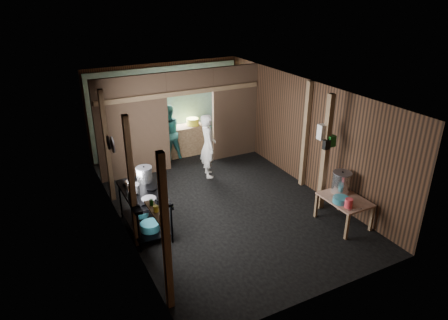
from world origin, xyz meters
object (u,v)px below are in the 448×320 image
pink_bucket (349,203)px  cook (208,146)px  prep_table (343,211)px  gas_range (145,211)px  stock_pot (341,183)px  stove_pot_large (144,175)px  yellow_tub (193,122)px

pink_bucket → cook: (-1.31, 3.66, 0.15)m
cook → prep_table: bearing=-142.9°
gas_range → cook: cook is taller
prep_table → gas_range: bearing=155.9°
prep_table → stock_pot: 0.59m
stove_pot_large → gas_range: bearing=-112.0°
pink_bucket → prep_table: bearing=56.9°
pink_bucket → yellow_tub: yellow_tub is taller
prep_table → pink_bucket: bearing=-123.1°
stock_pot → prep_table: bearing=-113.8°
stock_pot → yellow_tub: (-1.34, 4.71, 0.15)m
gas_range → prep_table: size_ratio=1.49×
gas_range → pink_bucket: bearing=-29.0°
gas_range → yellow_tub: yellow_tub is taller
yellow_tub → cook: cook is taller
gas_range → stove_pot_large: stove_pot_large is taller
stove_pot_large → stock_pot: size_ratio=0.72×
stove_pot_large → yellow_tub: stove_pot_large is taller
gas_range → stove_pot_large: bearing=68.0°
pink_bucket → cook: bearing=109.7°
gas_range → pink_bucket: (3.52, -1.95, 0.24)m
prep_table → yellow_tub: bearing=103.7°
stove_pot_large → yellow_tub: (2.32, 2.91, -0.07)m
gas_range → stove_pot_large: size_ratio=4.41×
stove_pot_large → cook: (2.04, 1.28, -0.20)m
stove_pot_large → pink_bucket: size_ratio=1.82×
yellow_tub → gas_range: bearing=-126.8°
stock_pot → pink_bucket: (-0.31, -0.57, -0.12)m
stove_pot_large → cook: bearing=32.1°
gas_range → prep_table: gas_range is taller
gas_range → yellow_tub: (2.49, 3.33, 0.51)m
stock_pot → yellow_tub: bearing=105.9°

